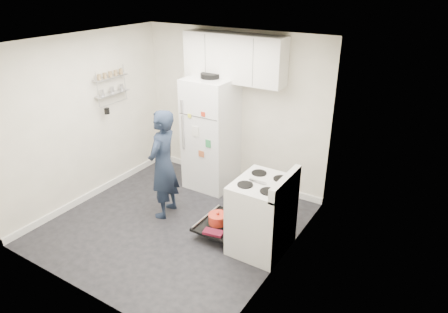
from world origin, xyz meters
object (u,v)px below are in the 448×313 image
Objects in this scene: open_oven_door at (220,222)px; person at (163,165)px; electric_range at (261,216)px; refrigerator at (211,134)px.

open_oven_door is 0.45× the size of person.
electric_range is at bearing 79.74° from person.
open_oven_door is at bearing -52.07° from refrigerator.
open_oven_door is (-0.60, -0.01, -0.29)m from electric_range.
refrigerator reaches higher than electric_range.
refrigerator is 1.18× the size of person.
refrigerator is 1.12m from person.
electric_range is 0.66m from open_oven_door.
electric_range is 0.69× the size of person.
person is at bearing 179.77° from open_oven_door.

